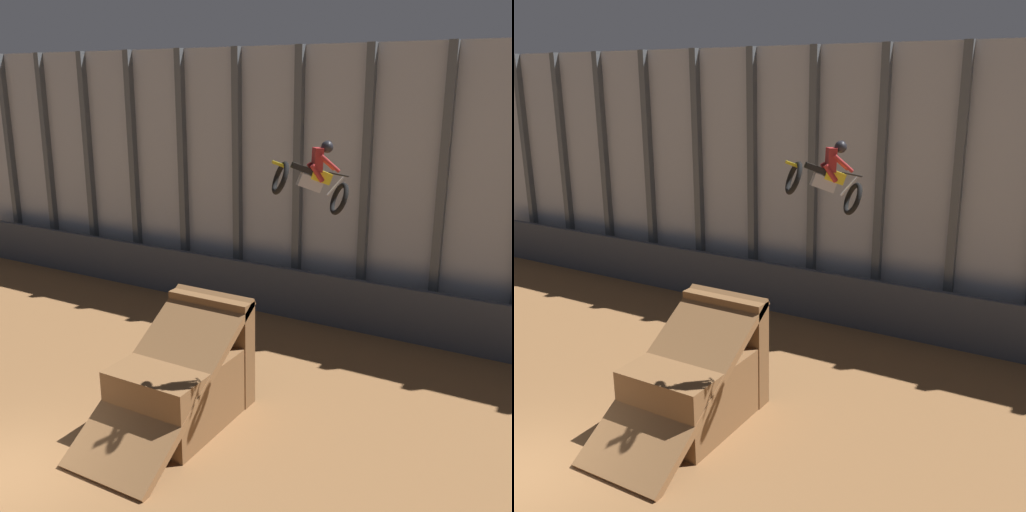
# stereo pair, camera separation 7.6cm
# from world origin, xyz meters

# --- Properties ---
(arena_back_wall) EXTENTS (32.00, 0.40, 9.50)m
(arena_back_wall) POSITION_xyz_m (0.00, 12.53, 4.75)
(arena_back_wall) COLOR #A3A8B2
(arena_back_wall) RESTS_ON ground_plane
(lower_barrier) EXTENTS (31.36, 0.20, 1.84)m
(lower_barrier) POSITION_xyz_m (0.00, 11.45, 0.92)
(lower_barrier) COLOR #383D47
(lower_barrier) RESTS_ON ground_plane
(dirt_ramp) EXTENTS (2.39, 4.76, 3.05)m
(dirt_ramp) POSITION_xyz_m (2.15, 4.12, 1.05)
(dirt_ramp) COLOR brown
(dirt_ramp) RESTS_ON ground_plane
(rider_bike_solo) EXTENTS (1.75, 1.64, 1.65)m
(rider_bike_solo) POSITION_xyz_m (5.29, 4.68, 6.32)
(rider_bike_solo) COLOR black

